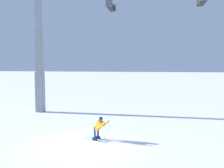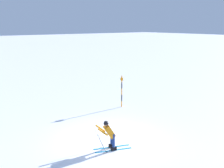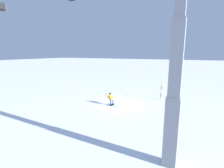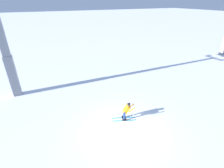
{
  "view_description": "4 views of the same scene",
  "coord_description": "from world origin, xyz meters",
  "views": [
    {
      "loc": [
        3.9,
        -12.91,
        4.52
      ],
      "look_at": [
        1.5,
        0.93,
        3.38
      ],
      "focal_mm": 39.26,
      "sensor_mm": 36.0,
      "label": 1
    },
    {
      "loc": [
        7.69,
        10.35,
        5.8
      ],
      "look_at": [
        1.45,
        2.2,
        3.49
      ],
      "focal_mm": 43.02,
      "sensor_mm": 36.0,
      "label": 2
    },
    {
      "loc": [
        -7.51,
        16.93,
        5.92
      ],
      "look_at": [
        -0.19,
        2.47,
        2.79
      ],
      "focal_mm": 26.22,
      "sensor_mm": 36.0,
      "label": 3
    },
    {
      "loc": [
        -4.57,
        -7.58,
        8.07
      ],
      "look_at": [
        -0.3,
        1.37,
        3.0
      ],
      "focal_mm": 26.82,
      "sensor_mm": 36.0,
      "label": 4
    }
  ],
  "objects": [
    {
      "name": "ground_plane",
      "position": [
        0.0,
        0.0,
        0.0
      ],
      "size": [
        260.0,
        260.0,
        0.0
      ],
      "primitive_type": "plane",
      "color": "white"
    },
    {
      "name": "lift_tower_near",
      "position": [
        -6.72,
        8.56,
        4.96
      ],
      "size": [
        0.7,
        2.87,
        11.77
      ],
      "color": "gray",
      "rests_on": "ground_plane"
    },
    {
      "name": "skier_carving_main",
      "position": [
        0.69,
        0.99,
        0.82
      ],
      "size": [
        1.8,
        1.12,
        1.56
      ],
      "color": "#198CCC",
      "rests_on": "ground_plane"
    }
  ]
}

